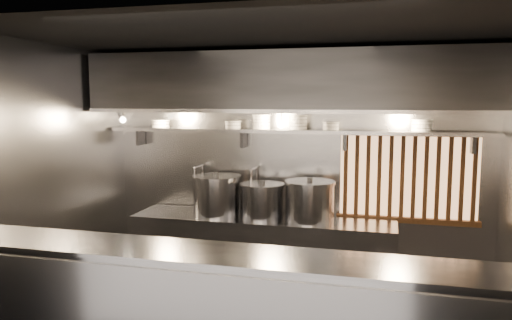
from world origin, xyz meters
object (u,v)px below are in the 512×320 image
at_px(heat_lamp, 121,115).
at_px(stock_pot_left, 262,200).
at_px(stock_pot_mid, 310,201).
at_px(pendant_bulb, 281,124).
at_px(stock_pot_right, 217,195).

relative_size(heat_lamp, stock_pot_left, 0.60).
bearing_deg(stock_pot_left, heat_lamp, -170.67).
bearing_deg(stock_pot_left, stock_pot_mid, -1.93).
xyz_separation_m(pendant_bulb, stock_pot_right, (-0.75, -0.08, -0.83)).
height_order(stock_pot_left, stock_pot_right, stock_pot_right).
height_order(heat_lamp, stock_pot_right, heat_lamp).
bearing_deg(stock_pot_right, heat_lamp, -165.44).
distance_m(heat_lamp, pendant_bulb, 1.83).
bearing_deg(pendant_bulb, heat_lamp, -169.00).
bearing_deg(stock_pot_mid, stock_pot_left, 178.07).
xyz_separation_m(stock_pot_left, stock_pot_mid, (0.55, -0.02, 0.03)).
relative_size(heat_lamp, pendant_bulb, 1.87).
relative_size(stock_pot_left, stock_pot_right, 0.78).
distance_m(heat_lamp, stock_pot_mid, 2.36).
height_order(pendant_bulb, stock_pot_left, pendant_bulb).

